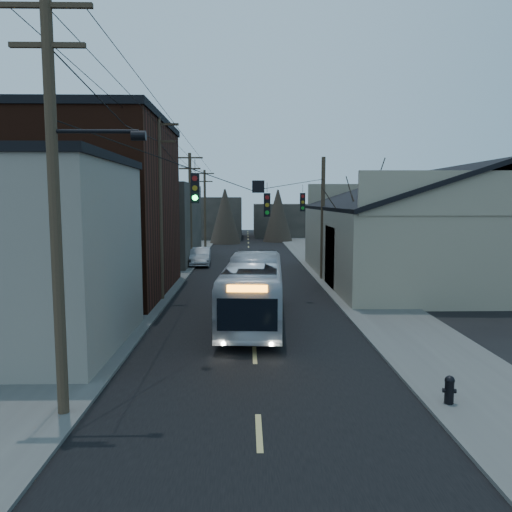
{
  "coord_description": "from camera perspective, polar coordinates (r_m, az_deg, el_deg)",
  "views": [
    {
      "loc": [
        -0.3,
        -9.38,
        5.53
      ],
      "look_at": [
        0.16,
        13.39,
        3.0
      ],
      "focal_mm": 35.0,
      "sensor_mm": 36.0,
      "label": 1
    }
  ],
  "objects": [
    {
      "name": "ground",
      "position": [
        10.9,
        0.65,
        -24.17
      ],
      "size": [
        160.0,
        160.0,
        0.0
      ],
      "primitive_type": "plane",
      "color": "black",
      "rests_on": "ground"
    },
    {
      "name": "road_surface",
      "position": [
        39.77,
        -0.7,
        -1.64
      ],
      "size": [
        9.0,
        110.0,
        0.02
      ],
      "primitive_type": "cube",
      "color": "black",
      "rests_on": "ground"
    },
    {
      "name": "sidewalk_left",
      "position": [
        40.24,
        -10.0,
        -1.57
      ],
      "size": [
        4.0,
        110.0,
        0.12
      ],
      "primitive_type": "cube",
      "color": "#474744",
      "rests_on": "ground"
    },
    {
      "name": "sidewalk_right",
      "position": [
        40.34,
        8.57,
        -1.52
      ],
      "size": [
        4.0,
        110.0,
        0.12
      ],
      "primitive_type": "cube",
      "color": "#474744",
      "rests_on": "ground"
    },
    {
      "name": "building_clapboard",
      "position": [
        20.44,
        -26.33,
        -0.02
      ],
      "size": [
        8.0,
        8.0,
        7.0
      ],
      "primitive_type": "cube",
      "color": "gray",
      "rests_on": "ground"
    },
    {
      "name": "building_brick",
      "position": [
        30.95,
        -19.49,
        5.0
      ],
      "size": [
        10.0,
        12.0,
        10.0
      ],
      "primitive_type": "cube",
      "color": "black",
      "rests_on": "ground"
    },
    {
      "name": "building_left_far",
      "position": [
        46.35,
        -12.62,
        3.68
      ],
      "size": [
        9.0,
        14.0,
        7.0
      ],
      "primitive_type": "cube",
      "color": "#2D2A24",
      "rests_on": "ground"
    },
    {
      "name": "warehouse",
      "position": [
        36.98,
        19.94,
        1.57
      ],
      "size": [
        16.16,
        20.6,
        7.73
      ],
      "color": "gray",
      "rests_on": "ground"
    },
    {
      "name": "building_far_left",
      "position": [
        74.65,
        -5.54,
        4.37
      ],
      "size": [
        10.0,
        12.0,
        6.0
      ],
      "primitive_type": "cube",
      "color": "#2D2A24",
      "rests_on": "ground"
    },
    {
      "name": "building_far_right",
      "position": [
        79.78,
        4.11,
        4.15
      ],
      "size": [
        12.0,
        14.0,
        5.0
      ],
      "primitive_type": "cube",
      "color": "#2D2A24",
      "rests_on": "ground"
    },
    {
      "name": "bare_tree",
      "position": [
        30.22,
        11.87,
        2.54
      ],
      "size": [
        0.4,
        0.4,
        7.2
      ],
      "primitive_type": "cone",
      "color": "black",
      "rests_on": "ground"
    },
    {
      "name": "utility_lines",
      "position": [
        33.65,
        -5.97,
        5.33
      ],
      "size": [
        11.24,
        45.28,
        10.5
      ],
      "color": "#382B1E",
      "rests_on": "ground"
    },
    {
      "name": "bus",
      "position": [
        22.85,
        -0.26,
        -3.87
      ],
      "size": [
        3.12,
        10.75,
        2.96
      ],
      "primitive_type": "imported",
      "rotation": [
        0.0,
        0.0,
        3.08
      ],
      "color": "silver",
      "rests_on": "ground"
    },
    {
      "name": "parked_car",
      "position": [
        42.95,
        -6.38,
        -0.06
      ],
      "size": [
        1.83,
        4.74,
        1.54
      ],
      "primitive_type": "imported",
      "rotation": [
        0.0,
        0.0,
        0.04
      ],
      "color": "#AEB0B6",
      "rests_on": "ground"
    },
    {
      "name": "fire_hydrant",
      "position": [
        14.73,
        21.23,
        -13.95
      ],
      "size": [
        0.37,
        0.26,
        0.77
      ],
      "rotation": [
        0.0,
        0.0,
        -0.2
      ],
      "color": "black",
      "rests_on": "sidewalk_right"
    }
  ]
}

